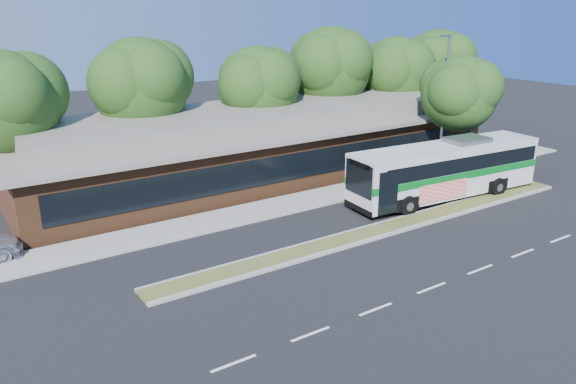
{
  "coord_description": "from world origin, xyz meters",
  "views": [
    {
      "loc": [
        -18.98,
        -18.51,
        10.71
      ],
      "look_at": [
        -4.33,
        3.37,
        2.0
      ],
      "focal_mm": 35.0,
      "sensor_mm": 36.0,
      "label": 1
    }
  ],
  "objects": [
    {
      "name": "plaza_building",
      "position": [
        0.0,
        12.99,
        2.13
      ],
      "size": [
        33.2,
        11.2,
        4.45
      ],
      "color": "#58331B",
      "rests_on": "ground"
    },
    {
      "name": "tree_bg_f",
      "position": [
        20.43,
        16.14,
        6.06
      ],
      "size": [
        6.69,
        6.0,
        8.92
      ],
      "color": "black",
      "rests_on": "ground"
    },
    {
      "name": "sidewalk_tree",
      "position": [
        11.36,
        6.11,
        5.39
      ],
      "size": [
        5.59,
        5.01,
        7.78
      ],
      "color": "black",
      "rests_on": "ground"
    },
    {
      "name": "sidewalk",
      "position": [
        0.0,
        6.4,
        0.06
      ],
      "size": [
        44.0,
        2.6,
        0.12
      ],
      "primitive_type": "cube",
      "color": "gray",
      "rests_on": "ground"
    },
    {
      "name": "ground",
      "position": [
        0.0,
        0.0,
        0.0
      ],
      "size": [
        120.0,
        120.0,
        0.0
      ],
      "primitive_type": "plane",
      "color": "black",
      "rests_on": "ground"
    },
    {
      "name": "tree_bg_a",
      "position": [
        -14.58,
        15.14,
        5.87
      ],
      "size": [
        6.47,
        5.8,
        8.63
      ],
      "color": "black",
      "rests_on": "ground"
    },
    {
      "name": "median_strip",
      "position": [
        0.0,
        0.6,
        0.07
      ],
      "size": [
        26.0,
        1.1,
        0.15
      ],
      "primitive_type": "cube",
      "color": "#4A5524",
      "rests_on": "ground"
    },
    {
      "name": "transit_bus",
      "position": [
        6.06,
        2.39,
        1.93
      ],
      "size": [
        12.53,
        3.68,
        3.47
      ],
      "rotation": [
        0.0,
        0.0,
        -0.08
      ],
      "color": "beige",
      "rests_on": "ground"
    },
    {
      "name": "lamp_post",
      "position": [
        9.56,
        6.0,
        4.9
      ],
      "size": [
        0.93,
        0.18,
        9.07
      ],
      "color": "slate",
      "rests_on": "ground"
    },
    {
      "name": "tree_bg_e",
      "position": [
        14.42,
        15.14,
        5.74
      ],
      "size": [
        6.47,
        5.8,
        8.5
      ],
      "color": "black",
      "rests_on": "ground"
    },
    {
      "name": "tree_bg_b",
      "position": [
        -6.57,
        16.14,
        6.14
      ],
      "size": [
        6.69,
        6.0,
        9.0
      ],
      "color": "black",
      "rests_on": "ground"
    },
    {
      "name": "tree_bg_d",
      "position": [
        8.45,
        16.15,
        6.42
      ],
      "size": [
        6.91,
        6.2,
        9.37
      ],
      "color": "black",
      "rests_on": "ground"
    },
    {
      "name": "tree_bg_c",
      "position": [
        1.4,
        15.13,
        5.59
      ],
      "size": [
        6.24,
        5.6,
        8.26
      ],
      "color": "black",
      "rests_on": "ground"
    }
  ]
}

